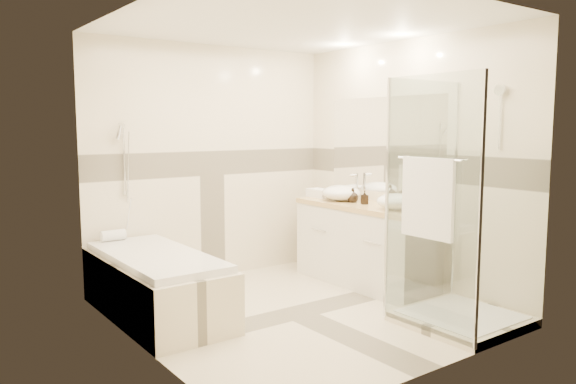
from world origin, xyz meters
TOP-DOWN VIEW (x-y plane):
  - room at (0.06, 0.01)m, footprint 2.82×3.02m
  - bathtub at (-1.02, 0.65)m, footprint 0.75×1.70m
  - vanity at (1.12, 0.30)m, footprint 0.58×1.62m
  - shower_enclosure at (0.83, -0.97)m, footprint 0.96×0.93m
  - vessel_sink_near at (1.10, 0.65)m, footprint 0.42×0.42m
  - vessel_sink_far at (1.10, -0.15)m, footprint 0.39×0.39m
  - faucet_near at (1.32, 0.65)m, footprint 0.12×0.03m
  - faucet_far at (1.32, -0.15)m, footprint 0.11×0.03m
  - amenity_bottle_a at (1.10, 0.29)m, footprint 0.08×0.09m
  - amenity_bottle_b at (1.10, 0.47)m, footprint 0.15×0.15m
  - folded_towels at (1.10, 1.02)m, footprint 0.17×0.29m
  - rolled_towel at (-1.14, 1.38)m, footprint 0.23×0.10m

SIDE VIEW (x-z plane):
  - bathtub at x=-1.02m, z-range 0.03..0.59m
  - vanity at x=1.12m, z-range 0.00..0.85m
  - shower_enclosure at x=0.83m, z-range -0.51..1.53m
  - rolled_towel at x=-1.14m, z-range 0.56..0.66m
  - folded_towels at x=1.10m, z-range 0.85..0.94m
  - amenity_bottle_a at x=1.10m, z-range 0.85..0.99m
  - amenity_bottle_b at x=1.10m, z-range 0.85..1.00m
  - vessel_sink_far at x=1.10m, z-range 0.85..1.00m
  - vessel_sink_near at x=1.10m, z-range 0.85..1.02m
  - faucet_far at x=1.32m, z-range 0.87..1.15m
  - faucet_near at x=1.32m, z-range 0.87..1.15m
  - room at x=0.06m, z-range 0.00..2.52m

